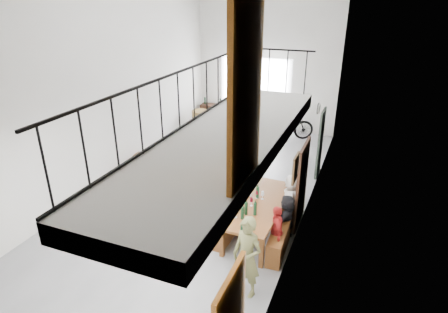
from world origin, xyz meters
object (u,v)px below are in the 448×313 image
at_px(tasting_table, 259,206).
at_px(host_standing, 247,257).
at_px(oak_barrel, 200,122).
at_px(serving_counter, 221,115).
at_px(bicycle_near, 271,121).
at_px(side_bench, 134,167).
at_px(bench_inner, 232,223).

height_order(tasting_table, host_standing, host_standing).
bearing_deg(oak_barrel, serving_counter, 75.64).
distance_m(oak_barrel, bicycle_near, 2.73).
xyz_separation_m(oak_barrel, host_standing, (4.35, -7.33, 0.31)).
relative_size(tasting_table, serving_counter, 1.53).
height_order(serving_counter, host_standing, host_standing).
bearing_deg(host_standing, side_bench, 161.37).
relative_size(serving_counter, bicycle_near, 0.84).
height_order(tasting_table, oak_barrel, oak_barrel).
relative_size(tasting_table, oak_barrel, 2.66).
bearing_deg(serving_counter, oak_barrel, -108.35).
bearing_deg(oak_barrel, bicycle_near, 23.96).
distance_m(oak_barrel, serving_counter, 1.30).
xyz_separation_m(serving_counter, bicycle_near, (2.17, -0.15, 0.08)).
xyz_separation_m(bench_inner, serving_counter, (-3.11, 6.86, 0.23)).
bearing_deg(serving_counter, bicycle_near, -7.90).
xyz_separation_m(tasting_table, host_standing, (0.33, -1.83, 0.07)).
bearing_deg(side_bench, bicycle_near, 59.62).
height_order(side_bench, host_standing, host_standing).
bearing_deg(bench_inner, side_bench, 158.53).
distance_m(side_bench, oak_barrel, 3.91).
xyz_separation_m(bench_inner, host_standing, (0.92, -1.73, 0.58)).
bearing_deg(host_standing, serving_counter, 132.37).
bearing_deg(bicycle_near, oak_barrel, 134.45).
height_order(tasting_table, bicycle_near, bicycle_near).
bearing_deg(side_bench, serving_counter, 81.69).
distance_m(tasting_table, bench_inner, 0.78).
distance_m(tasting_table, oak_barrel, 6.82).
xyz_separation_m(side_bench, host_standing, (4.78, -3.46, 0.58)).
xyz_separation_m(tasting_table, side_bench, (-4.45, 1.63, -0.51)).
xyz_separation_m(tasting_table, bench_inner, (-0.59, -0.10, -0.50)).
bearing_deg(bicycle_near, tasting_table, -146.53).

